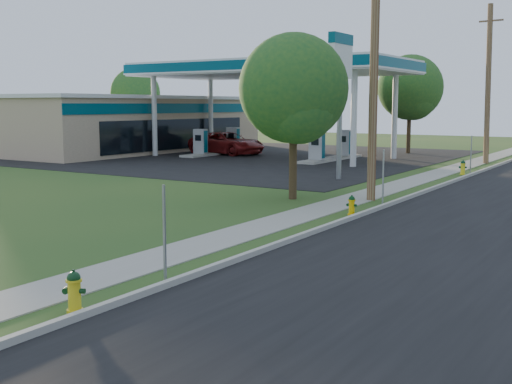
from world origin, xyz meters
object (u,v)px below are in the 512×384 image
Objects in this scene: fuel_pump_nw at (200,146)px; price_pylon at (341,64)px; fuel_pump_se at (344,147)px; hydrant_far at (463,168)px; fuel_pump_ne at (317,151)px; hydrant_near at (74,292)px; tree_back at (136,95)px; utility_pole_mid at (374,66)px; utility_pole_far at (488,84)px; fuel_pump_sw at (233,143)px; car_red at (227,143)px; hydrant_mid at (352,205)px; tree_lot at (411,90)px.

fuel_pump_nw is 16.57m from price_pylon.
hydrant_far is at bearing -33.07° from fuel_pump_se.
hydrant_near is (9.62, -28.04, -0.35)m from fuel_pump_ne.
tree_back reaches higher than fuel_pump_se.
hydrant_far is (0.56, 10.84, -4.58)m from utility_pole_mid.
utility_pole_mid is at bearing -54.66° from price_pylon.
utility_pole_far reaches higher than fuel_pump_sw.
fuel_pump_ne is (-8.90, -5.00, -4.08)m from utility_pole_far.
hydrant_near is at bearing -141.38° from car_red.
utility_pole_mid is at bearing -123.71° from car_red.
utility_pole_mid is 5.79m from hydrant_mid.
fuel_pump_se is (9.00, 0.00, 0.00)m from fuel_pump_sw.
tree_lot is (2.29, 10.41, 3.90)m from fuel_pump_ne.
tree_lot is at bearing 42.68° from fuel_pump_nw.
tree_lot is 1.23× the size of car_red.
tree_lot is (11.29, 6.41, 3.90)m from fuel_pump_sw.
utility_pole_mid reaches higher than hydrant_near.
fuel_pump_se is 4.17× the size of hydrant_far.
utility_pole_mid is 1.43× the size of price_pylon.
fuel_pump_nw is 1.00× the size of fuel_pump_ne.
fuel_pump_se is (0.00, 4.00, 0.00)m from fuel_pump_ne.
fuel_pump_nw is at bearing 123.59° from hydrant_near.
utility_pole_mid is 1.36× the size of tree_lot.
tree_back is 9.12× the size of hydrant_near.
fuel_pump_ne and fuel_pump_se have the same top height.
utility_pole_mid is 15.74m from hydrant_near.
fuel_pump_ne is 9.85m from fuel_pump_sw.
hydrant_mid is (7.33, -26.81, -4.30)m from tree_lot.
utility_pole_mid is at bearing 102.02° from hydrant_mid.
fuel_pump_nw is 9.00m from fuel_pump_ne.
utility_pole_far is at bearing 29.33° from fuel_pump_ne.
tree_lot is at bearing -45.68° from car_red.
fuel_pump_se is 22.55m from hydrant_mid.
tree_lot is at bearing 105.30° from hydrant_mid.
hydrant_mid is at bearing -62.54° from price_pylon.
hydrant_mid is (9.62, -16.39, -0.40)m from fuel_pump_ne.
fuel_pump_nw is 18.59m from hydrant_far.
car_red is at bearing 165.57° from hydrant_far.
hydrant_far is at bearing 87.04° from utility_pole_mid.
car_red is at bearing 133.86° from hydrant_mid.
utility_pole_mid is 1.41× the size of tree_back.
fuel_pump_se reaches higher than hydrant_near.
utility_pole_mid is 39.62m from tree_back.
fuel_pump_ne is 11.35m from tree_lot.
utility_pole_far is 18.39m from fuel_pump_sw.
utility_pole_far is 19.03m from fuel_pump_nw.
fuel_pump_se reaches higher than hydrant_mid.
fuel_pump_se is at bearing 113.50° from price_pylon.
utility_pole_far is 10.99m from fuel_pump_ne.
fuel_pump_se is 4.82× the size of hydrant_mid.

